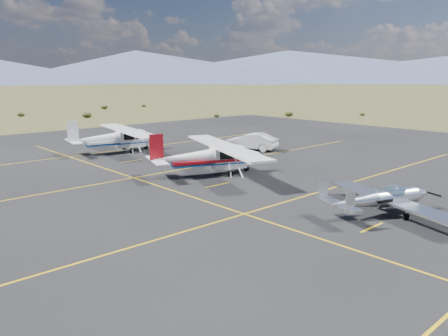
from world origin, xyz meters
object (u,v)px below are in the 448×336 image
aircraft_plain (116,138)px  aircraft_low_wing (384,199)px  sedan (252,142)px  aircraft_cessna (209,156)px

aircraft_plain → aircraft_low_wing: bearing=-77.3°
aircraft_low_wing → sedan: 20.76m
aircraft_cessna → aircraft_plain: 13.00m
aircraft_cessna → aircraft_plain: size_ratio=0.98×
aircraft_low_wing → sedan: aircraft_low_wing is taller
sedan → aircraft_cessna: bearing=6.1°
aircraft_plain → sedan: (10.32, -7.51, -0.57)m
aircraft_low_wing → aircraft_cessna: (-0.59, 13.02, 0.51)m
aircraft_cessna → aircraft_plain: aircraft_cessna is taller
aircraft_low_wing → aircraft_cessna: size_ratio=0.69×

